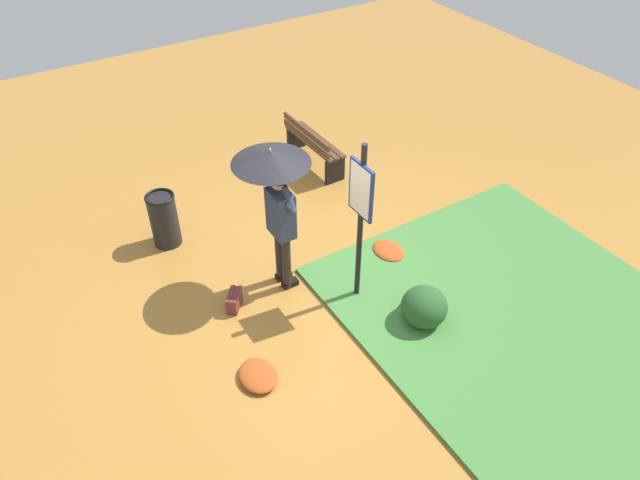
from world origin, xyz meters
The scene contains 10 objects.
ground_plane centered at (0.00, 0.00, 0.00)m, with size 18.00×18.00×0.00m, color #B27A33.
grass_verge centered at (-2.11, -1.95, 0.03)m, with size 4.80×4.00×0.05m.
person_with_umbrella centered at (0.25, 0.31, 1.55)m, with size 0.96×0.96×2.04m.
info_sign_post centered at (-0.54, -0.40, 1.44)m, with size 0.44×0.07×2.30m.
handbag centered at (0.11, 1.07, 0.13)m, with size 0.32×0.30×0.37m.
park_bench centered at (2.51, -1.57, 0.40)m, with size 1.40×0.38×0.75m.
trash_bin centered at (1.82, 1.33, 0.42)m, with size 0.42×0.42×0.83m.
shrub_cluster centered at (-1.33, -0.86, 0.24)m, with size 0.64×0.58×0.52m.
leaf_pile_near_person centered at (-0.09, -1.27, 0.06)m, with size 0.51×0.41×0.11m.
leaf_pile_by_bench centered at (-1.07, 1.33, 0.06)m, with size 0.53×0.43×0.12m.
Camera 1 is at (-5.07, 2.96, 5.61)m, focal length 33.42 mm.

